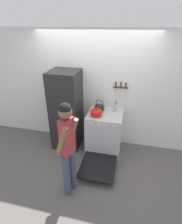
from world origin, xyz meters
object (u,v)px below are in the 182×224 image
object	(u,v)px
refrigerator	(67,110)
person	(68,146)
utensil_jar	(115,108)
dutch_oven_pot	(96,113)
tea_kettle	(99,107)
stove_range	(104,133)

from	to	relation	value
refrigerator	person	bearing A→B (deg)	-68.77
utensil_jar	person	distance (m)	1.50
dutch_oven_pot	refrigerator	bearing A→B (deg)	167.08
tea_kettle	stove_range	bearing A→B (deg)	-48.80
refrigerator	stove_range	xyz separation A→B (m)	(0.87, -0.06, -0.43)
refrigerator	dutch_oven_pot	xyz separation A→B (m)	(0.70, -0.16, 0.10)
refrigerator	dutch_oven_pot	distance (m)	0.73
refrigerator	tea_kettle	size ratio (longest dim) A/B	6.76
tea_kettle	refrigerator	bearing A→B (deg)	-171.21
dutch_oven_pot	tea_kettle	world-z (taller)	tea_kettle
refrigerator	dutch_oven_pot	bearing A→B (deg)	-12.92
refrigerator	person	size ratio (longest dim) A/B	1.06
refrigerator	person	xyz separation A→B (m)	(0.49, -1.27, 0.07)
utensil_jar	person	bearing A→B (deg)	-111.98
stove_range	refrigerator	bearing A→B (deg)	175.83
stove_range	person	world-z (taller)	person
stove_range	utensil_jar	world-z (taller)	utensil_jar
person	tea_kettle	bearing A→B (deg)	7.62
tea_kettle	person	bearing A→B (deg)	-99.19
dutch_oven_pot	utensil_jar	xyz separation A→B (m)	(0.35, 0.28, 0.02)
stove_range	utensil_jar	size ratio (longest dim) A/B	4.91
refrigerator	utensil_jar	distance (m)	1.07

